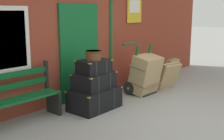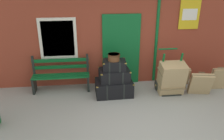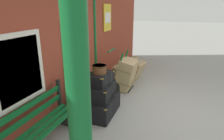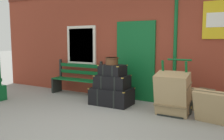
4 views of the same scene
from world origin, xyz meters
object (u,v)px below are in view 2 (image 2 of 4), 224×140
Objects in this scene: porters_trolley at (169,82)px; suitcase_olive at (201,84)px; steamer_trunk_middle at (114,75)px; suitcase_umber at (219,79)px; round_hatbox at (114,57)px; platform_bench at (61,75)px; large_brown_trunk at (171,78)px; steamer_trunk_top at (114,65)px; suitcase_cream at (181,76)px; steamer_trunk_base at (114,88)px.

suitcase_olive is at bearing -24.26° from porters_trolley.
steamer_trunk_middle is 3.05m from suitcase_umber.
suitcase_umber is at bearing -0.10° from round_hatbox.
platform_bench reaches higher than large_brown_trunk.
platform_bench is 2.35× the size of suitcase_olive.
suitcase_cream is (2.08, 0.37, -0.59)m from steamer_trunk_top.
steamer_trunk_base is at bearing -169.30° from suitcase_cream.
large_brown_trunk is at bearing -11.24° from platform_bench.
porters_trolley is (1.56, 0.03, -0.31)m from steamer_trunk_middle.
suitcase_cream is (2.10, 0.38, -0.83)m from round_hatbox.
steamer_trunk_middle is at bearing 172.11° from suitcase_olive.
suitcase_umber is at bearing 23.99° from suitcase_olive.
suitcase_umber is at bearing -0.17° from steamer_trunk_middle.
steamer_trunk_middle is 1.26× the size of suitcase_umber.
steamer_trunk_top reaches higher than suitcase_olive.
platform_bench is 3.09m from large_brown_trunk.
large_brown_trunk is (3.03, -0.60, 0.03)m from platform_bench.
porters_trolley is at bearing -146.06° from suitcase_cream.
steamer_trunk_base is at bearing -17.87° from platform_bench.
round_hatbox is (-0.00, 0.02, 0.90)m from steamer_trunk_base.
round_hatbox is 0.57× the size of suitcase_cream.
suitcase_umber is 1.18× the size of suitcase_cream.
steamer_trunk_top is at bearing 62.49° from steamer_trunk_base.
steamer_trunk_top is 0.95× the size of suitcase_umber.
porters_trolley is at bearing -7.98° from platform_bench.
platform_bench is 1.60m from steamer_trunk_top.
steamer_trunk_base is 1.82× the size of suitcase_cream.
large_brown_trunk reaches higher than suitcase_olive.
suitcase_umber is (1.48, -0.03, 0.05)m from porters_trolley.
suitcase_cream is (0.52, 0.35, 0.01)m from porters_trolley.
platform_bench is 1.56× the size of steamer_trunk_base.
platform_bench is 2.39× the size of suitcase_umber.
round_hatbox reaches higher than large_brown_trunk.
steamer_trunk_middle is 0.89× the size of large_brown_trunk.
steamer_trunk_middle is 1.57m from large_brown_trunk.
steamer_trunk_middle is at bearing -169.77° from suitcase_cream.
platform_bench reaches higher than steamer_trunk_middle.
large_brown_trunk is 0.81m from suitcase_olive.
suitcase_olive is at bearing -156.01° from suitcase_umber.
steamer_trunk_middle is 1.33× the size of steamer_trunk_top.
steamer_trunk_top is 0.54× the size of porters_trolley.
porters_trolley reaches higher than steamer_trunk_top.
platform_bench is 4.98× the size of round_hatbox.
round_hatbox reaches higher than steamer_trunk_base.
round_hatbox reaches higher than suitcase_olive.
steamer_trunk_middle is at bearing 13.93° from round_hatbox.
suitcase_umber is (1.48, 0.14, -0.15)m from large_brown_trunk.
suitcase_umber is (4.52, -0.46, -0.12)m from platform_bench.
large_brown_trunk is 1.40× the size of suitcase_olive.
suitcase_olive is (0.77, -0.17, -0.14)m from large_brown_trunk.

